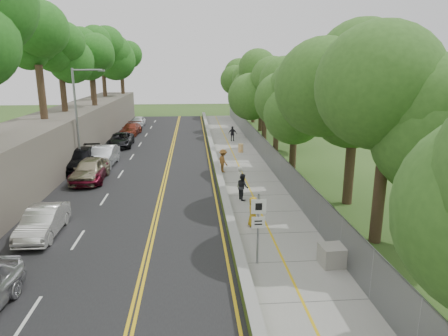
{
  "coord_description": "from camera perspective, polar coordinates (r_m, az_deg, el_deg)",
  "views": [
    {
      "loc": [
        -1.57,
        -18.25,
        8.2
      ],
      "look_at": [
        0.5,
        8.0,
        1.4
      ],
      "focal_mm": 32.0,
      "sensor_mm": 36.0,
      "label": 1
    }
  ],
  "objects": [
    {
      "name": "painter_1",
      "position": [
        25.82,
        2.39,
        -1.78
      ],
      "size": [
        0.52,
        0.72,
        1.85
      ],
      "primitive_type": "imported",
      "rotation": [
        0.0,
        0.0,
        1.44
      ],
      "color": "silver",
      "rests_on": "sidewalk"
    },
    {
      "name": "concrete_block",
      "position": [
        17.75,
        15.65,
        -11.89
      ],
      "size": [
        1.34,
        1.05,
        0.85
      ],
      "primitive_type": "cube",
      "rotation": [
        0.0,
        0.0,
        0.08
      ],
      "color": "gray",
      "rests_on": "sidewalk"
    },
    {
      "name": "person_far",
      "position": [
        44.13,
        1.24,
        4.92
      ],
      "size": [
        1.04,
        0.64,
        1.65
      ],
      "primitive_type": "imported",
      "rotation": [
        0.0,
        0.0,
        2.88
      ],
      "color": "black",
      "rests_on": "sidewalk"
    },
    {
      "name": "car_6",
      "position": [
        42.53,
        -14.53,
        3.91
      ],
      "size": [
        2.49,
        5.1,
        1.4
      ],
      "primitive_type": "imported",
      "rotation": [
        0.0,
        0.0,
        0.03
      ],
      "color": "black",
      "rests_on": "road"
    },
    {
      "name": "car_2",
      "position": [
        30.36,
        -18.7,
        -0.58
      ],
      "size": [
        2.43,
        4.94,
        1.35
      ],
      "primitive_type": "imported",
      "rotation": [
        0.0,
        0.0,
        0.04
      ],
      "color": "#5A0C1D",
      "rests_on": "road"
    },
    {
      "name": "trees_fenceside",
      "position": [
        34.36,
        10.17,
        12.26
      ],
      "size": [
        7.0,
        66.0,
        14.0
      ],
      "primitive_type": null,
      "color": "#407728",
      "rests_on": "ground"
    },
    {
      "name": "painter_2",
      "position": [
        24.84,
        2.68,
        -2.68
      ],
      "size": [
        0.82,
        0.94,
        1.66
      ],
      "primitive_type": "imported",
      "rotation": [
        0.0,
        0.0,
        1.84
      ],
      "color": "#232428",
      "rests_on": "sidewalk"
    },
    {
      "name": "car_8",
      "position": [
        56.37,
        -12.13,
        6.53
      ],
      "size": [
        1.73,
        4.05,
        1.36
      ],
      "primitive_type": "imported",
      "rotation": [
        0.0,
        0.0,
        -0.03
      ],
      "color": "white",
      "rests_on": "road"
    },
    {
      "name": "chainlink_fence",
      "position": [
        34.58,
        5.96,
        2.38
      ],
      "size": [
        0.04,
        66.0,
        2.0
      ],
      "primitive_type": "cube",
      "color": "slate",
      "rests_on": "ground"
    },
    {
      "name": "car_3",
      "position": [
        34.09,
        -19.76,
        1.19
      ],
      "size": [
        2.37,
        5.72,
        1.65
      ],
      "primitive_type": "imported",
      "rotation": [
        0.0,
        0.0,
        0.01
      ],
      "color": "black",
      "rests_on": "road"
    },
    {
      "name": "sidewalk",
      "position": [
        34.48,
        2.48,
        0.75
      ],
      "size": [
        4.2,
        66.0,
        0.05
      ],
      "primitive_type": "cube",
      "color": "gray",
      "rests_on": "ground"
    },
    {
      "name": "painter_3",
      "position": [
        31.19,
        -0.12,
        1.05
      ],
      "size": [
        1.08,
        1.34,
        1.82
      ],
      "primitive_type": "imported",
      "rotation": [
        0.0,
        0.0,
        1.97
      ],
      "color": "brown",
      "rests_on": "sidewalk"
    },
    {
      "name": "car_1",
      "position": [
        21.66,
        -24.43,
        -7.0
      ],
      "size": [
        1.53,
        4.3,
        1.41
      ],
      "primitive_type": "imported",
      "rotation": [
        0.0,
        0.0,
        0.01
      ],
      "color": "silver",
      "rests_on": "road"
    },
    {
      "name": "jersey_barrier",
      "position": [
        34.22,
        -1.34,
        1.13
      ],
      "size": [
        0.42,
        66.0,
        0.6
      ],
      "primitive_type": "cube",
      "color": "#A4EB35",
      "rests_on": "ground"
    },
    {
      "name": "trees_embankment",
      "position": [
        35.23,
        -24.57,
        16.98
      ],
      "size": [
        6.4,
        66.0,
        13.0
      ],
      "primitive_type": null,
      "color": "#2D7A21",
      "rests_on": "rock_embankment"
    },
    {
      "name": "streetlight",
      "position": [
        33.64,
        -19.99,
        7.54
      ],
      "size": [
        2.52,
        0.22,
        8.0
      ],
      "color": "gray",
      "rests_on": "ground"
    },
    {
      "name": "car_7",
      "position": [
        49.52,
        -13.15,
        5.43
      ],
      "size": [
        2.33,
        4.95,
        1.4
      ],
      "primitive_type": "imported",
      "rotation": [
        0.0,
        0.0,
        -0.08
      ],
      "color": "maroon",
      "rests_on": "road"
    },
    {
      "name": "construction_barrel",
      "position": [
        38.52,
        2.4,
        2.87
      ],
      "size": [
        0.5,
        0.5,
        0.82
      ],
      "primitive_type": "cylinder",
      "color": "orange",
      "rests_on": "sidewalk"
    },
    {
      "name": "car_4",
      "position": [
        30.42,
        -18.59,
        -0.22
      ],
      "size": [
        2.23,
        5.01,
        1.67
      ],
      "primitive_type": "imported",
      "rotation": [
        0.0,
        0.0,
        -0.05
      ],
      "color": "gray",
      "rests_on": "road"
    },
    {
      "name": "car_5",
      "position": [
        34.55,
        -16.83,
        1.6
      ],
      "size": [
        1.9,
        5.09,
        1.66
      ],
      "primitive_type": "imported",
      "rotation": [
        0.0,
        0.0,
        -0.03
      ],
      "color": "#B1B5B9",
      "rests_on": "road"
    },
    {
      "name": "painter_0",
      "position": [
        20.82,
        4.15,
        -6.24
      ],
      "size": [
        0.58,
        0.82,
        1.59
      ],
      "primitive_type": "imported",
      "rotation": [
        0.0,
        0.0,
        1.67
      ],
      "color": "#BF9118",
      "rests_on": "sidewalk"
    },
    {
      "name": "road",
      "position": [
        34.45,
        -10.76,
        0.48
      ],
      "size": [
        11.2,
        66.0,
        0.04
      ],
      "primitive_type": "cube",
      "color": "black",
      "rests_on": "ground"
    },
    {
      "name": "signpost",
      "position": [
        16.67,
        4.92,
        -7.55
      ],
      "size": [
        0.62,
        0.09,
        3.1
      ],
      "color": "gray",
      "rests_on": "sidewalk"
    },
    {
      "name": "ground",
      "position": [
        20.06,
        0.38,
        -9.64
      ],
      "size": [
        140.0,
        140.0,
        0.0
      ],
      "primitive_type": "plane",
      "color": "#33511E",
      "rests_on": "ground"
    },
    {
      "name": "rock_embankment",
      "position": [
        35.86,
        -23.91,
        3.28
      ],
      "size": [
        5.0,
        66.0,
        4.0
      ],
      "primitive_type": "cube",
      "color": "#595147",
      "rests_on": "ground"
    }
  ]
}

